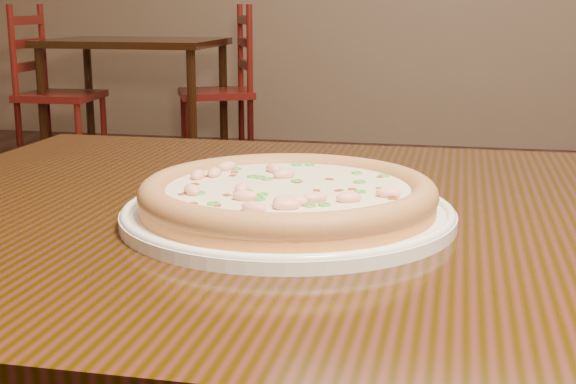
% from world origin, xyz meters
% --- Properties ---
extents(hero_table, '(1.20, 0.80, 0.75)m').
position_xyz_m(hero_table, '(-0.03, -0.23, 0.65)').
color(hero_table, black).
rests_on(hero_table, ground).
extents(plate, '(0.33, 0.33, 0.02)m').
position_xyz_m(plate, '(-0.15, -0.28, 0.76)').
color(plate, white).
rests_on(plate, hero_table).
extents(pizza, '(0.29, 0.29, 0.03)m').
position_xyz_m(pizza, '(-0.15, -0.28, 0.78)').
color(pizza, '#D28A47').
rests_on(pizza, plate).
extents(bg_table_left, '(1.00, 0.70, 0.75)m').
position_xyz_m(bg_table_left, '(-1.87, 3.45, 0.65)').
color(bg_table_left, black).
rests_on(bg_table_left, ground).
extents(chair_a, '(0.44, 0.44, 0.95)m').
position_xyz_m(chair_a, '(-2.31, 3.24, 0.44)').
color(chair_a, maroon).
rests_on(chair_a, ground).
extents(chair_b, '(0.55, 0.55, 0.95)m').
position_xyz_m(chair_b, '(-1.36, 3.58, 0.44)').
color(chair_b, maroon).
rests_on(chair_b, ground).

